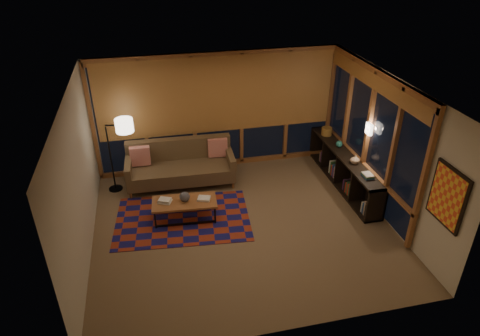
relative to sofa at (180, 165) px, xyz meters
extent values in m
cube|color=#736247|center=(0.96, -1.77, -0.47)|extent=(5.50, 5.00, 0.01)
cube|color=beige|center=(0.96, -1.77, 2.23)|extent=(5.50, 5.00, 0.01)
cube|color=beige|center=(0.96, 0.73, 0.88)|extent=(5.50, 0.01, 2.70)
cube|color=beige|center=(0.96, -4.27, 0.88)|extent=(5.50, 0.01, 2.70)
cube|color=beige|center=(-1.79, -1.77, 0.88)|extent=(0.01, 5.00, 2.70)
cube|color=beige|center=(3.71, -1.77, 0.88)|extent=(0.01, 5.00, 2.70)
cube|color=maroon|center=(-0.12, -1.30, -0.46)|extent=(2.72, 1.95, 0.01)
sphere|color=#23242B|center=(-0.05, -1.30, 0.04)|extent=(0.25, 0.25, 0.20)
cylinder|color=brown|center=(3.43, 0.23, 0.36)|extent=(0.28, 0.28, 0.18)
sphere|color=#22695F|center=(3.45, -0.42, 0.34)|extent=(0.18, 0.18, 0.15)
imported|color=tan|center=(3.45, -1.19, 0.37)|extent=(0.21, 0.21, 0.20)
camera|label=1|loc=(-0.53, -8.14, 4.50)|focal=32.00mm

